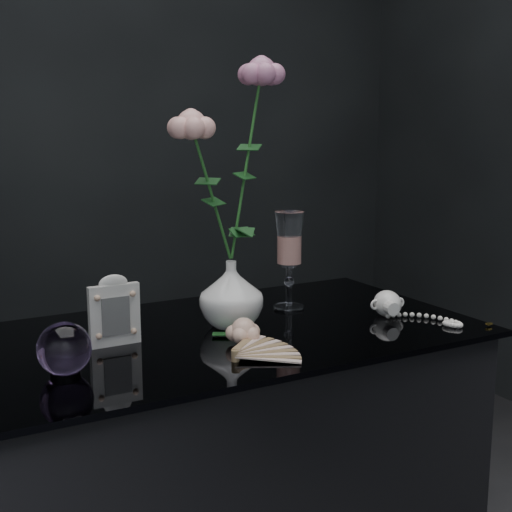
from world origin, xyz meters
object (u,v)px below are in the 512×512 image
vase (231,294)px  pearl_jar (387,302)px  picture_frame (114,310)px  loose_rose (244,331)px  wine_glass (289,261)px  paperweight (64,349)px

vase → pearl_jar: (0.34, -0.09, -0.04)m
picture_frame → loose_rose: 0.25m
picture_frame → pearl_jar: 0.60m
wine_glass → pearl_jar: 0.24m
loose_rose → wine_glass: bearing=35.2°
picture_frame → loose_rose: (0.22, -0.11, -0.04)m
vase → picture_frame: bearing=-178.9°
loose_rose → pearl_jar: pearl_jar is taller
picture_frame → paperweight: size_ratio=1.51×
wine_glass → pearl_jar: bearing=-45.3°
picture_frame → wine_glass: bearing=8.5°
picture_frame → loose_rose: size_ratio=0.92×
wine_glass → picture_frame: (-0.44, -0.07, -0.04)m
vase → pearl_jar: vase is taller
vase → paperweight: 0.40m
picture_frame → paperweight: 0.17m
wine_glass → loose_rose: (-0.22, -0.18, -0.09)m
loose_rose → pearl_jar: (0.37, 0.02, 0.00)m
picture_frame → paperweight: (-0.13, -0.12, -0.02)m
paperweight → pearl_jar: 0.72m
pearl_jar → wine_glass: bearing=146.4°
wine_glass → picture_frame: bearing=-170.8°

